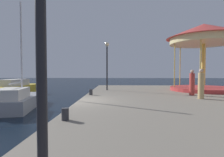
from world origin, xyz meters
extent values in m
plane|color=black|center=(0.00, 0.00, 0.00)|extent=(120.00, 120.00, 0.00)
cube|color=gray|center=(6.76, 0.00, 0.40)|extent=(13.52, 22.41, 0.80)
cube|color=gold|center=(-7.52, 6.85, 0.55)|extent=(2.57, 6.14, 1.09)
cube|color=beige|center=(-7.55, 6.59, 1.40)|extent=(1.61, 2.76, 0.61)
cube|color=#4C6070|center=(-7.39, 7.89, 1.52)|extent=(1.11, 0.24, 0.27)
cube|color=gray|center=(-4.35, 1.56, 0.40)|extent=(3.09, 5.39, 0.79)
cube|color=beige|center=(-4.12, 0.43, 1.10)|extent=(1.90, 2.48, 0.62)
cylinder|color=silver|center=(-4.50, 2.28, 4.01)|extent=(0.12, 0.12, 6.44)
cylinder|color=silver|center=(-4.27, 1.16, 1.69)|extent=(0.53, 2.25, 0.08)
cylinder|color=#B23333|center=(9.51, 5.38, 0.95)|extent=(5.31, 5.31, 0.30)
cylinder|color=gold|center=(9.51, 5.38, 2.94)|extent=(0.28, 0.28, 3.67)
cylinder|color=#F2E099|center=(9.51, 5.38, 5.02)|extent=(5.50, 5.50, 0.50)
cone|color=#C63D38|center=(9.51, 5.38, 5.87)|extent=(6.11, 6.11, 1.20)
cylinder|color=gold|center=(10.72, 7.47, 2.94)|extent=(0.08, 0.08, 3.67)
cylinder|color=gold|center=(8.31, 7.47, 2.94)|extent=(0.08, 0.08, 3.67)
cylinder|color=gold|center=(7.11, 5.38, 2.94)|extent=(0.08, 0.08, 3.67)
cylinder|color=gold|center=(8.31, 3.30, 2.94)|extent=(0.08, 0.08, 3.67)
cylinder|color=black|center=(1.31, -7.84, 2.61)|extent=(0.12, 0.12, 3.62)
cylinder|color=black|center=(1.29, 5.60, 2.72)|extent=(0.12, 0.12, 3.84)
sphere|color=#F9E5B2|center=(1.29, 5.60, 4.82)|extent=(0.36, 0.36, 0.36)
cylinder|color=#2D2D33|center=(0.36, 2.26, 1.00)|extent=(0.24, 0.24, 0.40)
cylinder|color=#2D2D33|center=(0.46, -4.12, 1.00)|extent=(0.24, 0.24, 0.40)
cylinder|color=#B23833|center=(7.29, 2.27, 1.56)|extent=(0.34, 0.34, 1.51)
sphere|color=tan|center=(7.29, 2.27, 2.43)|extent=(0.24, 0.24, 0.24)
cylinder|color=tan|center=(7.15, 0.70, 1.57)|extent=(0.34, 0.34, 1.55)
sphere|color=tan|center=(7.15, 0.70, 2.47)|extent=(0.24, 0.24, 0.24)
camera|label=1|loc=(2.16, -9.82, 2.39)|focal=28.16mm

